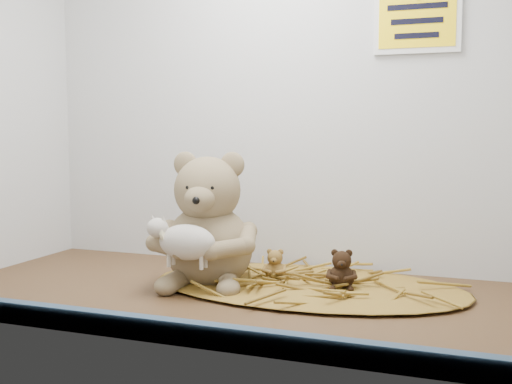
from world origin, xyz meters
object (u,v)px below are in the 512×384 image
(mini_teddy_tan, at_px, (275,263))
(mini_teddy_brown, at_px, (342,267))
(main_teddy, at_px, (208,219))
(toy_lamb, at_px, (187,242))

(mini_teddy_tan, height_order, mini_teddy_brown, mini_teddy_brown)
(main_teddy, bearing_deg, mini_teddy_brown, -3.59)
(main_teddy, bearing_deg, toy_lamb, -100.11)
(toy_lamb, bearing_deg, mini_teddy_tan, 49.68)
(main_teddy, xyz_separation_m, mini_teddy_brown, (0.27, 0.03, -0.09))
(toy_lamb, distance_m, mini_teddy_brown, 0.31)
(toy_lamb, xyz_separation_m, mini_teddy_brown, (0.27, 0.13, -0.05))
(toy_lamb, relative_size, mini_teddy_tan, 2.30)
(main_teddy, xyz_separation_m, toy_lamb, (0.00, -0.10, -0.03))
(main_teddy, distance_m, mini_teddy_tan, 0.17)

